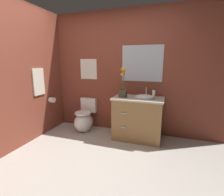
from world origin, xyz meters
name	(u,v)px	position (x,y,z in m)	size (l,w,h in m)	color
ground_plane	(77,171)	(0.00, 0.00, 0.00)	(8.65, 8.65, 0.00)	#B2ADA3
wall_back	(123,73)	(0.20, 1.61, 1.25)	(4.04, 0.05, 2.50)	brown
wall_left	(21,75)	(-1.32, 0.47, 1.25)	(0.05, 4.43, 2.50)	brown
toilet	(85,120)	(-0.57, 1.31, 0.24)	(0.38, 0.59, 0.69)	white
vanity_cabinet	(138,118)	(0.60, 1.28, 0.42)	(0.94, 0.56, 1.00)	#9E7242
flower_vase	(123,88)	(0.31, 1.25, 1.00)	(0.14, 0.14, 0.56)	#4C3D2D
soap_bottle	(154,94)	(0.88, 1.34, 0.90)	(0.05, 0.05, 0.18)	white
wall_poster	(89,69)	(-0.57, 1.58, 1.32)	(0.39, 0.01, 0.44)	silver
wall_mirror	(142,63)	(0.60, 1.58, 1.45)	(0.80, 0.01, 0.70)	#B2BCC6
hanging_towel	(39,82)	(-1.28, 0.83, 1.10)	(0.03, 0.28, 0.52)	beige
toilet_paper_roll	(52,100)	(-1.23, 1.11, 0.68)	(0.11, 0.11, 0.11)	white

